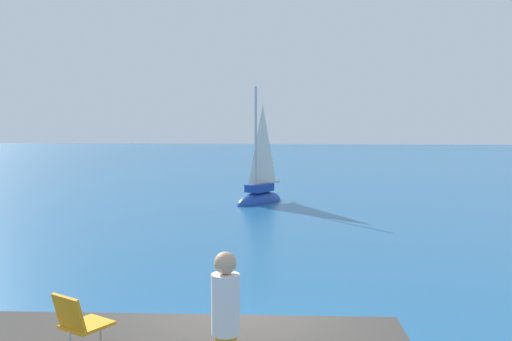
{
  "coord_description": "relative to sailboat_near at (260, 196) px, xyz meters",
  "views": [
    {
      "loc": [
        0.84,
        -8.44,
        3.89
      ],
      "look_at": [
        -0.89,
        13.87,
        1.84
      ],
      "focal_mm": 39.33,
      "sensor_mm": 36.0,
      "label": 1
    }
  ],
  "objects": [
    {
      "name": "person_standing",
      "position": [
        1.12,
        -20.62,
        1.54
      ],
      "size": [
        0.28,
        0.28,
        1.62
      ],
      "rotation": [
        0.0,
        0.0,
        4.01
      ],
      "color": "gold",
      "rests_on": "shore_ledge"
    },
    {
      "name": "beach_chair",
      "position": [
        -0.85,
        -19.43,
        1.12
      ],
      "size": [
        0.72,
        0.76,
        0.8
      ],
      "rotation": [
        0.0,
        0.0,
        1.04
      ],
      "color": "orange",
      "rests_on": "shore_ledge"
    },
    {
      "name": "sailboat_near",
      "position": [
        0.0,
        0.0,
        0.0
      ],
      "size": [
        2.56,
        3.19,
        5.91
      ],
      "rotation": [
        0.0,
        0.0,
        4.15
      ],
      "color": "#193D99",
      "rests_on": "ground"
    }
  ]
}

